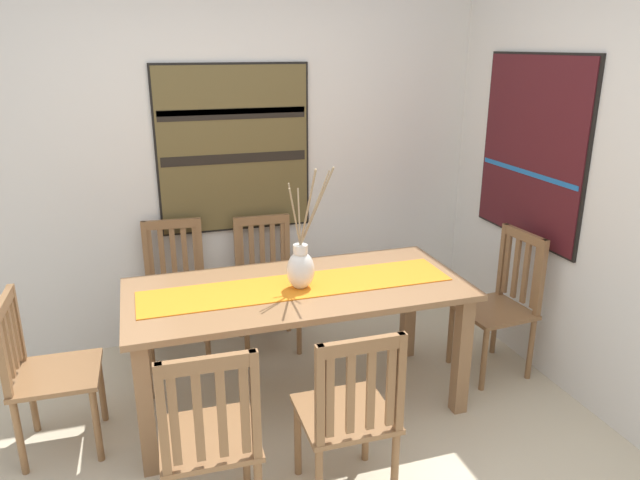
% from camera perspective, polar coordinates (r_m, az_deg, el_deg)
% --- Properties ---
extents(wall_back, '(6.40, 0.12, 2.70)m').
position_cam_1_polar(wall_back, '(4.18, -8.94, 8.53)').
color(wall_back, silver).
rests_on(wall_back, ground_plane).
extents(dining_table, '(1.90, 0.86, 0.76)m').
position_cam_1_polar(dining_table, '(3.36, -2.14, -6.25)').
color(dining_table, '#8E6642').
rests_on(dining_table, ground_plane).
extents(table_runner, '(1.75, 0.36, 0.01)m').
position_cam_1_polar(table_runner, '(3.31, -2.16, -4.46)').
color(table_runner, orange).
rests_on(table_runner, dining_table).
extents(centerpiece_vase, '(0.26, 0.23, 0.70)m').
position_cam_1_polar(centerpiece_vase, '(3.23, -1.86, -2.57)').
color(centerpiece_vase, silver).
rests_on(centerpiece_vase, dining_table).
extents(chair_0, '(0.45, 0.45, 0.93)m').
position_cam_1_polar(chair_0, '(4.11, -13.79, -4.57)').
color(chair_0, brown).
rests_on(chair_0, ground_plane).
extents(chair_1, '(0.43, 0.43, 0.93)m').
position_cam_1_polar(chair_1, '(2.65, -10.64, -18.27)').
color(chair_1, brown).
rests_on(chair_1, ground_plane).
extents(chair_2, '(0.45, 0.45, 0.94)m').
position_cam_1_polar(chair_2, '(3.97, 17.17, -5.74)').
color(chair_2, brown).
rests_on(chair_2, ground_plane).
extents(chair_3, '(0.42, 0.42, 0.91)m').
position_cam_1_polar(chair_3, '(2.76, 2.87, -16.43)').
color(chair_3, brown).
rests_on(chair_3, ground_plane).
extents(chair_4, '(0.44, 0.44, 0.91)m').
position_cam_1_polar(chair_4, '(4.17, -5.25, -3.86)').
color(chair_4, brown).
rests_on(chair_4, ground_plane).
extents(chair_5, '(0.43, 0.43, 0.88)m').
position_cam_1_polar(chair_5, '(3.40, -25.15, -11.37)').
color(chair_5, brown).
rests_on(chair_5, ground_plane).
extents(painting_on_back_wall, '(1.05, 0.05, 1.14)m').
position_cam_1_polar(painting_on_back_wall, '(4.12, -8.33, 8.71)').
color(painting_on_back_wall, black).
extents(painting_on_side_wall, '(0.05, 1.02, 1.18)m').
position_cam_1_polar(painting_on_side_wall, '(4.01, 19.87, 8.27)').
color(painting_on_side_wall, black).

